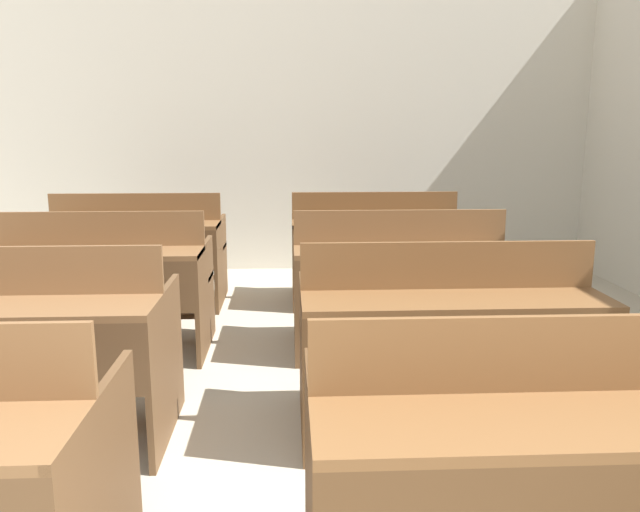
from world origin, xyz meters
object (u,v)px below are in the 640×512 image
object	(u,v)px
bench_second_left	(12,342)
bench_back_left	(137,247)
bench_third_right	(399,277)
bench_back_right	(375,244)
bench_third_left	(98,279)
bench_second_right	(446,333)
bench_front_right	(546,463)

from	to	relation	value
bench_second_left	bench_back_left	bearing A→B (deg)	89.75
bench_second_left	bench_third_right	xyz separation A→B (m)	(1.91, 1.13, 0.00)
bench_back_left	bench_back_right	size ratio (longest dim) A/B	1.00
bench_third_left	bench_back_left	xyz separation A→B (m)	(-0.02, 1.10, 0.00)
bench_back_left	bench_second_left	bearing A→B (deg)	-90.25
bench_second_right	bench_third_left	bearing A→B (deg)	149.28
bench_front_right	bench_third_right	distance (m)	2.24
bench_front_right	bench_third_left	size ratio (longest dim) A/B	1.00
bench_front_right	bench_second_left	bearing A→B (deg)	150.21
bench_third_left	bench_back_left	distance (m)	1.10
bench_third_left	bench_second_right	bearing A→B (deg)	-30.72
bench_second_left	bench_back_left	world-z (taller)	same
bench_second_right	bench_third_right	distance (m)	1.11
bench_second_left	bench_back_right	size ratio (longest dim) A/B	1.00
bench_front_right	bench_second_right	world-z (taller)	same
bench_second_right	bench_front_right	bearing A→B (deg)	-90.02
bench_third_right	bench_back_left	bearing A→B (deg)	149.49
bench_third_right	bench_back_right	bearing A→B (deg)	90.25
bench_third_left	bench_back_left	world-z (taller)	same
bench_front_right	bench_back_left	size ratio (longest dim) A/B	1.00
bench_second_right	bench_third_left	size ratio (longest dim) A/B	1.00
bench_front_right	bench_back_right	xyz separation A→B (m)	(-0.03, 3.37, 0.00)
bench_back_right	bench_third_left	bearing A→B (deg)	-149.38
bench_third_right	bench_back_right	distance (m)	1.13
bench_third_left	bench_back_right	bearing A→B (deg)	30.62
bench_second_right	bench_third_left	distance (m)	2.22
bench_front_right	bench_second_right	distance (m)	1.13
bench_third_left	bench_back_left	size ratio (longest dim) A/B	1.00
bench_third_right	bench_back_right	world-z (taller)	same
bench_second_left	bench_third_left	world-z (taller)	same
bench_third_left	bench_third_right	size ratio (longest dim) A/B	1.00
bench_front_right	bench_third_right	bearing A→B (deg)	90.53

